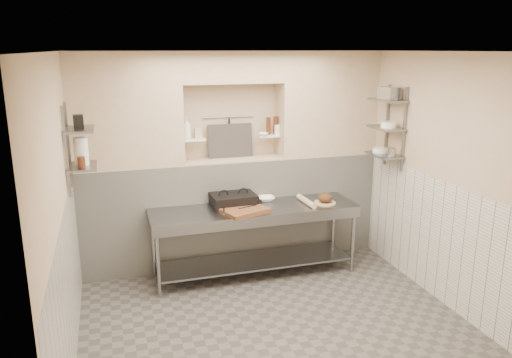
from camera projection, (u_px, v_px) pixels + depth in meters
name	position (u px, v px, depth m)	size (l,w,h in m)	color
floor	(274.00, 327.00, 5.32)	(4.00, 3.90, 0.10)	#55504B
ceiling	(277.00, 46.00, 4.59)	(4.00, 3.90, 0.10)	silver
wall_left	(55.00, 216.00, 4.38)	(0.10, 3.90, 2.80)	#C1AB90
wall_right	(450.00, 181.00, 5.53)	(0.10, 3.90, 2.80)	#C1AB90
wall_back	(228.00, 156.00, 6.81)	(4.00, 0.10, 2.80)	#C1AB90
wall_front	(380.00, 285.00, 3.10)	(4.00, 0.10, 2.80)	#C1AB90
backwall_lower	(233.00, 211.00, 6.75)	(4.00, 0.40, 1.40)	silver
alcove_sill	(232.00, 159.00, 6.57)	(1.30, 0.40, 0.02)	#C1AB90
backwall_pillar_left	(126.00, 111.00, 6.03)	(1.35, 0.40, 1.40)	#C1AB90
backwall_pillar_right	(326.00, 104.00, 6.77)	(1.35, 0.40, 1.40)	#C1AB90
backwall_header	(231.00, 67.00, 6.27)	(1.30, 0.40, 0.40)	#C1AB90
wainscot_left	(70.00, 288.00, 4.58)	(0.02, 3.90, 1.40)	silver
wainscot_right	(440.00, 241.00, 5.69)	(0.02, 3.90, 1.40)	silver
alcove_shelf_left	(194.00, 140.00, 6.36)	(0.28, 0.16, 0.03)	white
alcove_shelf_right	(269.00, 136.00, 6.64)	(0.28, 0.16, 0.03)	white
utensil_rail	(229.00, 117.00, 6.59)	(0.02, 0.02, 0.70)	gray
hanging_steel	(229.00, 130.00, 6.62)	(0.02, 0.02, 0.30)	black
splash_panel	(230.00, 141.00, 6.61)	(0.60, 0.02, 0.45)	#383330
shelf_rail_left_a	(68.00, 145.00, 5.46)	(0.03, 0.03, 0.95)	slate
shelf_rail_left_b	(66.00, 152.00, 5.09)	(0.03, 0.03, 0.95)	slate
wall_shelf_left_lower	(82.00, 166.00, 5.36)	(0.30, 0.50, 0.03)	slate
wall_shelf_left_upper	(79.00, 129.00, 5.26)	(0.30, 0.50, 0.03)	slate
shelf_rail_right_a	(387.00, 125.00, 6.55)	(0.03, 0.03, 1.05)	slate
shelf_rail_right_b	(404.00, 130.00, 6.18)	(0.03, 0.03, 1.05)	slate
wall_shelf_right_lower	(384.00, 155.00, 6.42)	(0.30, 0.50, 0.03)	slate
wall_shelf_right_mid	(386.00, 128.00, 6.33)	(0.30, 0.50, 0.03)	slate
wall_shelf_right_upper	(388.00, 100.00, 6.24)	(0.30, 0.50, 0.03)	slate
prep_table	(255.00, 227.00, 6.28)	(2.60, 0.70, 0.90)	gray
panini_press	(233.00, 200.00, 6.29)	(0.57, 0.42, 0.15)	black
cutting_board	(245.00, 211.00, 6.04)	(0.52, 0.37, 0.05)	brown
knife_blade	(248.00, 207.00, 6.10)	(0.27, 0.03, 0.01)	gray
tongs	(224.00, 211.00, 5.91)	(0.02, 0.02, 0.25)	gray
mixing_bowl	(266.00, 199.00, 6.50)	(0.22, 0.22, 0.05)	white
rolling_pin	(306.00, 201.00, 6.37)	(0.07, 0.07, 0.47)	beige
bread_board	(325.00, 203.00, 6.40)	(0.28, 0.28, 0.02)	beige
bread_loaf	(325.00, 198.00, 6.38)	(0.19, 0.19, 0.12)	#4C2D19
bottle_soap	(187.00, 128.00, 6.29)	(0.11, 0.11, 0.28)	white
jar_alcove	(198.00, 133.00, 6.35)	(0.09, 0.09, 0.13)	#C1AB90
bowl_alcove	(263.00, 134.00, 6.56)	(0.13, 0.13, 0.04)	white
condiment_a	(276.00, 125.00, 6.65)	(0.07, 0.07, 0.24)	#461F0E
condiment_b	(268.00, 126.00, 6.63)	(0.06, 0.06, 0.23)	#461F0E
condiment_c	(277.00, 130.00, 6.64)	(0.08, 0.08, 0.13)	white
jug_left	(81.00, 151.00, 5.34)	(0.15, 0.15, 0.30)	white
jar_left	(81.00, 162.00, 5.23)	(0.08, 0.08, 0.12)	#461F0E
box_left_upper	(78.00, 121.00, 5.24)	(0.10, 0.10, 0.14)	black
bowl_right	(380.00, 150.00, 6.51)	(0.19, 0.19, 0.06)	white
canister_right	(391.00, 152.00, 6.25)	(0.11, 0.11, 0.11)	gray
bowl_right_mid	(389.00, 125.00, 6.26)	(0.20, 0.20, 0.07)	white
basket_right	(389.00, 93.00, 6.20)	(0.19, 0.24, 0.15)	gray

